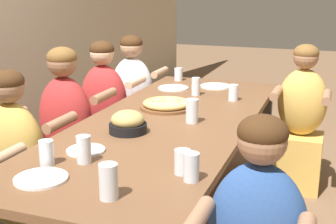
# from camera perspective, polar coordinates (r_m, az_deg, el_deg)

# --- Properties ---
(dining_table) EXTENTS (2.52, 0.95, 0.76)m
(dining_table) POSITION_cam_1_polar(r_m,az_deg,el_deg) (2.78, -0.00, -2.35)
(dining_table) COLOR brown
(dining_table) RESTS_ON ground
(pizza_board_main) EXTENTS (0.34, 0.34, 0.05)m
(pizza_board_main) POSITION_cam_1_polar(r_m,az_deg,el_deg) (3.01, -0.19, 0.90)
(pizza_board_main) COLOR brown
(pizza_board_main) RESTS_ON dining_table
(skillet_bowl) EXTENTS (0.30, 0.21, 0.12)m
(skillet_bowl) POSITION_cam_1_polar(r_m,az_deg,el_deg) (2.53, -4.91, -1.32)
(skillet_bowl) COLOR black
(skillet_bowl) RESTS_ON dining_table
(empty_plate_a) EXTENTS (0.23, 0.23, 0.02)m
(empty_plate_a) POSITION_cam_1_polar(r_m,az_deg,el_deg) (3.58, 0.64, 2.95)
(empty_plate_a) COLOR white
(empty_plate_a) RESTS_ON dining_table
(empty_plate_b) EXTENTS (0.24, 0.24, 0.02)m
(empty_plate_b) POSITION_cam_1_polar(r_m,az_deg,el_deg) (3.66, 5.84, 3.15)
(empty_plate_b) COLOR white
(empty_plate_b) RESTS_ON dining_table
(empty_plate_c) EXTENTS (0.19, 0.19, 0.02)m
(empty_plate_c) POSITION_cam_1_polar(r_m,az_deg,el_deg) (2.29, -9.98, -4.61)
(empty_plate_c) COLOR white
(empty_plate_c) RESTS_ON dining_table
(empty_plate_d) EXTENTS (0.22, 0.22, 0.02)m
(empty_plate_d) POSITION_cam_1_polar(r_m,az_deg,el_deg) (2.01, -15.23, -7.83)
(empty_plate_d) COLOR white
(empty_plate_d) RESTS_ON dining_table
(drinking_glass_a) EXTENTS (0.07, 0.07, 0.14)m
(drinking_glass_a) POSITION_cam_1_polar(r_m,az_deg,el_deg) (1.78, -7.27, -8.40)
(drinking_glass_a) COLOR silver
(drinking_glass_a) RESTS_ON dining_table
(drinking_glass_b) EXTENTS (0.07, 0.07, 0.11)m
(drinking_glass_b) POSITION_cam_1_polar(r_m,az_deg,el_deg) (1.99, 1.76, -6.09)
(drinking_glass_b) COLOR silver
(drinking_glass_b) RESTS_ON dining_table
(drinking_glass_c) EXTENTS (0.07, 0.07, 0.11)m
(drinking_glass_c) POSITION_cam_1_polar(r_m,az_deg,el_deg) (2.15, -14.58, -4.99)
(drinking_glass_c) COLOR silver
(drinking_glass_c) RESTS_ON dining_table
(drinking_glass_d) EXTENTS (0.07, 0.07, 0.11)m
(drinking_glass_d) POSITION_cam_1_polar(r_m,az_deg,el_deg) (3.88, 1.29, 4.63)
(drinking_glass_d) COLOR silver
(drinking_glass_d) RESTS_ON dining_table
(drinking_glass_e) EXTENTS (0.07, 0.07, 0.13)m
(drinking_glass_e) POSITION_cam_1_polar(r_m,az_deg,el_deg) (2.14, -10.23, -4.71)
(drinking_glass_e) COLOR silver
(drinking_glass_e) RESTS_ON dining_table
(drinking_glass_f) EXTENTS (0.07, 0.07, 0.14)m
(drinking_glass_f) POSITION_cam_1_polar(r_m,az_deg,el_deg) (2.71, 2.97, -0.06)
(drinking_glass_f) COLOR silver
(drinking_glass_f) RESTS_ON dining_table
(drinking_glass_g) EXTENTS (0.06, 0.06, 0.13)m
(drinking_glass_g) POSITION_cam_1_polar(r_m,az_deg,el_deg) (3.37, 3.40, 3.01)
(drinking_glass_g) COLOR silver
(drinking_glass_g) RESTS_ON dining_table
(drinking_glass_h) EXTENTS (0.07, 0.07, 0.11)m
(drinking_glass_h) POSITION_cam_1_polar(r_m,az_deg,el_deg) (3.25, 7.97, 2.23)
(drinking_glass_h) COLOR silver
(drinking_glass_h) RESTS_ON dining_table
(drinking_glass_i) EXTENTS (0.07, 0.07, 0.12)m
(drinking_glass_i) POSITION_cam_1_polar(r_m,az_deg,el_deg) (1.92, 2.87, -6.96)
(drinking_glass_i) COLOR silver
(drinking_glass_i) RESTS_ON dining_table
(diner_far_right) EXTENTS (0.51, 0.40, 1.13)m
(diner_far_right) POSITION_cam_1_polar(r_m,az_deg,el_deg) (4.00, -4.31, 0.56)
(diner_far_right) COLOR silver
(diner_far_right) RESTS_ON ground
(diner_far_center) EXTENTS (0.51, 0.40, 1.16)m
(diner_far_center) POSITION_cam_1_polar(r_m,az_deg,el_deg) (3.12, -12.16, -3.79)
(diner_far_center) COLOR #B22D2D
(diner_far_center) RESTS_ON ground
(diner_far_midleft) EXTENTS (0.51, 0.40, 1.11)m
(diner_far_midleft) POSITION_cam_1_polar(r_m,az_deg,el_deg) (2.73, -17.97, -7.72)
(diner_far_midleft) COLOR gold
(diner_far_midleft) RESTS_ON ground
(diner_far_midright) EXTENTS (0.51, 0.40, 1.14)m
(diner_far_midright) POSITION_cam_1_polar(r_m,az_deg,el_deg) (3.56, -7.69, -1.43)
(diner_far_midright) COLOR #B22D2D
(diner_far_midright) RESTS_ON ground
(diner_near_right) EXTENTS (0.51, 0.40, 1.12)m
(diner_near_right) POSITION_cam_1_polar(r_m,az_deg,el_deg) (3.65, 15.85, -1.59)
(diner_near_right) COLOR gold
(diner_near_right) RESTS_ON ground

